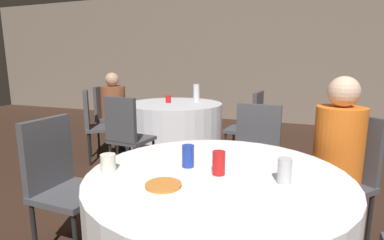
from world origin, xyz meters
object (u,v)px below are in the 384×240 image
object	(u,v)px
pizza_plate_near	(163,186)
chair_far_east	(251,122)
chair_near_west	(59,175)
table_far	(175,129)
chair_far_south	(126,131)
soda_can_red	(219,163)
chair_far_west	(108,111)
soda_can_blue	(188,156)
chair_near_northeast	(345,168)
person_floral_shirt	(118,110)
person_orange_shirt	(330,165)
soda_can_silver	(285,171)
chair_near_north	(256,149)
chair_far_southwest	(94,120)
bottle_far	(196,93)
table_near	(216,237)

from	to	relation	value
pizza_plate_near	chair_far_east	bearing A→B (deg)	90.31
chair_near_west	table_far	bearing A→B (deg)	-173.94
chair_far_south	soda_can_red	bearing A→B (deg)	-37.22
chair_far_east	chair_far_south	bearing A→B (deg)	134.49
pizza_plate_near	chair_far_west	bearing A→B (deg)	130.09
table_far	soda_can_blue	distance (m)	2.58
chair_far_west	pizza_plate_near	bearing A→B (deg)	37.69
table_far	pizza_plate_near	xyz separation A→B (m)	(1.08, -2.60, 0.37)
chair_near_northeast	chair_far_west	world-z (taller)	same
table_far	chair_far_east	world-z (taller)	chair_far_east
chair_near_northeast	pizza_plate_near	size ratio (longest dim) A/B	4.36
person_floral_shirt	soda_can_blue	world-z (taller)	person_floral_shirt
table_far	person_orange_shirt	size ratio (longest dim) A/B	1.09
chair_near_northeast	soda_can_silver	xyz separation A→B (m)	(-0.37, -0.84, 0.23)
table_far	person_floral_shirt	xyz separation A→B (m)	(-0.91, -0.04, 0.22)
chair_near_north	soda_can_red	size ratio (longest dim) A/B	7.61
chair_near_northeast	soda_can_silver	distance (m)	0.95
table_far	chair_far_east	bearing A→B (deg)	-4.74
chair_far_south	soda_can_silver	size ratio (longest dim) A/B	7.61
soda_can_blue	soda_can_red	xyz separation A→B (m)	(0.19, -0.05, 0.00)
person_orange_shirt	pizza_plate_near	bearing A→B (deg)	91.13
chair_far_east	chair_far_southwest	xyz separation A→B (m)	(-1.92, -0.56, 0.00)
chair_far_south	soda_can_silver	bearing A→B (deg)	-31.31
chair_far_south	bottle_far	distance (m)	1.39
chair_near_north	chair_far_west	xyz separation A→B (m)	(-2.38, 1.21, 0.00)
table_near	pizza_plate_near	xyz separation A→B (m)	(-0.18, -0.26, 0.37)
chair_far_west	pizza_plate_near	world-z (taller)	chair_far_west
chair_near_west	soda_can_blue	distance (m)	0.94
chair_far_south	person_floral_shirt	size ratio (longest dim) A/B	0.82
chair_far_west	soda_can_red	size ratio (longest dim) A/B	7.61
chair_far_south	person_orange_shirt	bearing A→B (deg)	-10.42
chair_near_northeast	chair_far_east	xyz separation A→B (m)	(-0.90, 1.42, 0.00)
chair_far_south	chair_far_southwest	xyz separation A→B (m)	(-0.74, 0.42, 0.00)
chair_far_southwest	chair_far_west	bearing A→B (deg)	162.54
soda_can_red	person_floral_shirt	bearing A→B (deg)	133.31
person_floral_shirt	person_orange_shirt	bearing A→B (deg)	57.58
table_near	pizza_plate_near	bearing A→B (deg)	-125.58
soda_can_red	chair_far_west	bearing A→B (deg)	135.44
table_far	chair_far_east	xyz separation A→B (m)	(1.07, -0.09, 0.19)
table_near	chair_near_north	xyz separation A→B (m)	(0.04, 1.09, 0.19)
chair_far_southwest	bottle_far	size ratio (longest dim) A/B	3.71
chair_far_southwest	soda_can_blue	distance (m)	2.56
chair_near_west	chair_far_south	size ratio (longest dim) A/B	1.00
chair_near_west	person_orange_shirt	world-z (taller)	person_orange_shirt
chair_far_west	person_orange_shirt	xyz separation A→B (m)	(2.93, -1.59, 0.05)
chair_far_southwest	chair_near_north	bearing A→B (deg)	37.00
chair_far_west	bottle_far	size ratio (longest dim) A/B	3.71
chair_far_south	chair_near_west	bearing A→B (deg)	-71.46
table_near	bottle_far	bearing A→B (deg)	111.74
chair_far_southwest	soda_can_red	world-z (taller)	chair_far_southwest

